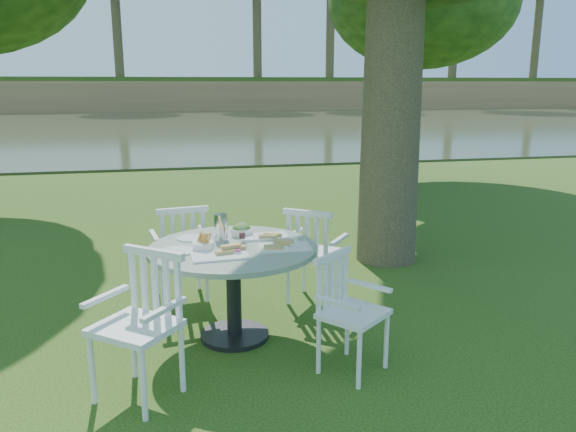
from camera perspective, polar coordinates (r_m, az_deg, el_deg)
The scene contains 9 objects.
ground at distance 5.23m, azimuth 0.48°, elevation -9.61°, with size 140.00×140.00×0.00m, color #1C390B.
table at distance 4.51m, azimuth -5.59°, elevation -5.01°, with size 1.34×1.34×0.78m.
chair_ne at distance 5.19m, azimuth 2.43°, elevation -3.37°, with size 0.64×0.63×0.93m.
chair_nw at distance 5.36m, azimuth -10.75°, elevation -3.01°, with size 0.53×0.51×0.94m.
chair_sw at distance 3.86m, azimuth -14.34°, elevation -9.44°, with size 0.67×0.66×0.97m.
chair_se at distance 4.09m, azimuth 5.68°, elevation -8.77°, with size 0.59×0.58×0.85m.
tableware at distance 4.51m, azimuth -5.88°, elevation -2.40°, with size 1.17×0.81×0.22m.
river at distance 27.79m, azimuth -10.29°, elevation 8.90°, with size 100.00×28.00×0.12m, color #313921.
far_bank at distance 46.12m, azimuth -11.32°, elevation 19.55°, with size 100.00×18.00×15.20m.
Camera 1 is at (-1.08, -4.69, 2.03)m, focal length 35.00 mm.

